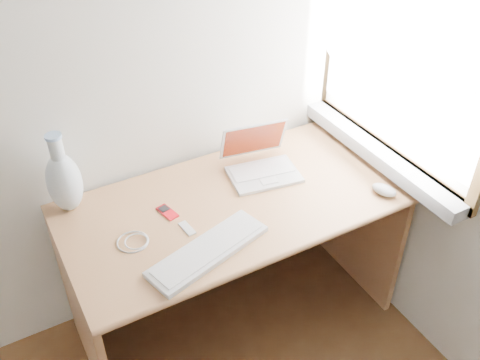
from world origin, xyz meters
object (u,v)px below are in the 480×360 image
desk (225,227)px  vase (64,180)px  laptop (259,163)px  external_keyboard (208,250)px

desk → vase: (-0.59, 0.19, 0.35)m
desk → vase: 0.71m
laptop → vase: bearing=178.8°
desk → external_keyboard: (-0.22, -0.30, 0.22)m
laptop → external_keyboard: 0.53m
desk → external_keyboard: size_ratio=2.78×
desk → laptop: laptop is taller
external_keyboard → laptop: bearing=23.7°
desk → vase: bearing=162.1°
desk → vase: size_ratio=4.04×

